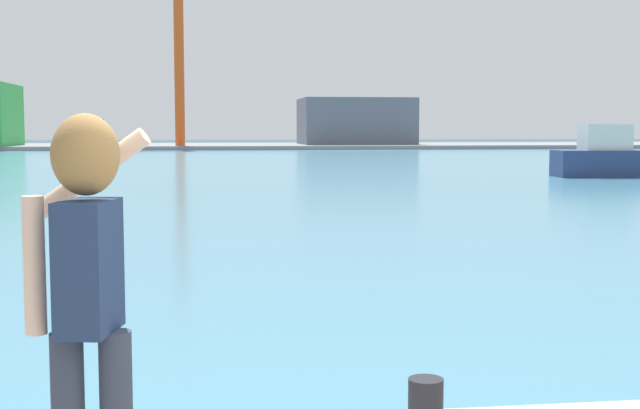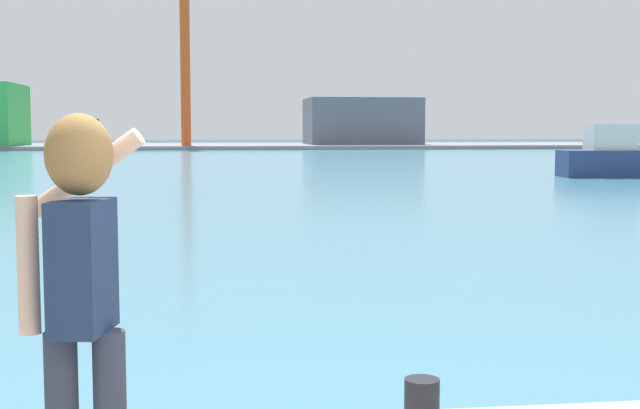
{
  "view_description": "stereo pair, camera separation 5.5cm",
  "coord_description": "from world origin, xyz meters",
  "px_view_note": "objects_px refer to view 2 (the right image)",
  "views": [
    {
      "loc": [
        -0.68,
        -2.83,
        2.19
      ],
      "look_at": [
        0.31,
        4.39,
        1.54
      ],
      "focal_mm": 47.85,
      "sensor_mm": 36.0,
      "label": 1
    },
    {
      "loc": [
        -0.63,
        -2.84,
        2.19
      ],
      "look_at": [
        0.31,
        4.39,
        1.54
      ],
      "focal_mm": 47.85,
      "sensor_mm": 36.0,
      "label": 2
    }
  ],
  "objects_px": {
    "person_photographer": "(81,274)",
    "boat_moored": "(623,158)",
    "warehouse_right": "(361,121)",
    "harbor_bollard": "(422,409)",
    "port_crane": "(175,47)"
  },
  "relations": [
    {
      "from": "person_photographer",
      "to": "warehouse_right",
      "type": "height_order",
      "value": "warehouse_right"
    },
    {
      "from": "warehouse_right",
      "to": "person_photographer",
      "type": "bearing_deg",
      "value": -100.95
    },
    {
      "from": "harbor_bollard",
      "to": "warehouse_right",
      "type": "height_order",
      "value": "warehouse_right"
    },
    {
      "from": "person_photographer",
      "to": "harbor_bollard",
      "type": "distance_m",
      "value": 2.03
    },
    {
      "from": "person_photographer",
      "to": "boat_moored",
      "type": "distance_m",
      "value": 37.46
    },
    {
      "from": "harbor_bollard",
      "to": "person_photographer",
      "type": "bearing_deg",
      "value": -156.38
    },
    {
      "from": "person_photographer",
      "to": "boat_moored",
      "type": "bearing_deg",
      "value": -18.35
    },
    {
      "from": "harbor_bollard",
      "to": "port_crane",
      "type": "bearing_deg",
      "value": 92.99
    },
    {
      "from": "person_photographer",
      "to": "boat_moored",
      "type": "height_order",
      "value": "boat_moored"
    },
    {
      "from": "port_crane",
      "to": "harbor_bollard",
      "type": "bearing_deg",
      "value": -87.01
    },
    {
      "from": "boat_moored",
      "to": "warehouse_right",
      "type": "height_order",
      "value": "warehouse_right"
    },
    {
      "from": "person_photographer",
      "to": "port_crane",
      "type": "bearing_deg",
      "value": 13.78
    },
    {
      "from": "port_crane",
      "to": "person_photographer",
      "type": "bearing_deg",
      "value": -88.16
    },
    {
      "from": "harbor_bollard",
      "to": "warehouse_right",
      "type": "xyz_separation_m",
      "value": [
        15.8,
        89.6,
        2.26
      ]
    },
    {
      "from": "boat_moored",
      "to": "warehouse_right",
      "type": "relative_size",
      "value": 0.49
    }
  ]
}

